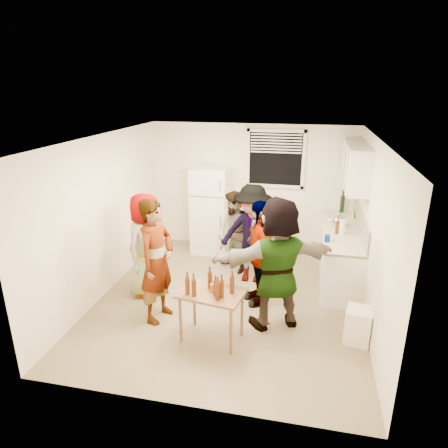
% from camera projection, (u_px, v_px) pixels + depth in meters
% --- Properties ---
extents(room, '(4.00, 4.50, 2.50)m').
position_uv_depth(room, '(229.00, 299.00, 6.28)').
color(room, white).
rests_on(room, ground).
extents(window, '(1.12, 0.10, 1.06)m').
position_uv_depth(window, '(275.00, 159.00, 7.62)').
color(window, white).
rests_on(window, room).
extents(refrigerator, '(0.70, 0.70, 1.70)m').
position_uv_depth(refrigerator, '(211.00, 210.00, 7.88)').
color(refrigerator, white).
rests_on(refrigerator, ground).
extents(counter_lower, '(0.60, 2.20, 0.86)m').
position_uv_depth(counter_lower, '(339.00, 255.00, 6.86)').
color(counter_lower, white).
rests_on(counter_lower, ground).
extents(countertop, '(0.64, 2.22, 0.04)m').
position_uv_depth(countertop, '(342.00, 230.00, 6.71)').
color(countertop, beige).
rests_on(countertop, counter_lower).
extents(backsplash, '(0.03, 2.20, 0.36)m').
position_uv_depth(backsplash, '(361.00, 220.00, 6.59)').
color(backsplash, beige).
rests_on(backsplash, countertop).
extents(upper_cabinets, '(0.34, 1.60, 0.70)m').
position_uv_depth(upper_cabinets, '(356.00, 165.00, 6.52)').
color(upper_cabinets, white).
rests_on(upper_cabinets, room).
extents(kettle, '(0.29, 0.26, 0.22)m').
position_uv_depth(kettle, '(338.00, 226.00, 6.83)').
color(kettle, silver).
rests_on(kettle, countertop).
extents(paper_towel, '(0.11, 0.11, 0.24)m').
position_uv_depth(paper_towel, '(341.00, 234.00, 6.51)').
color(paper_towel, white).
rests_on(paper_towel, countertop).
extents(wine_bottle, '(0.08, 0.08, 0.32)m').
position_uv_depth(wine_bottle, '(341.00, 212.00, 7.59)').
color(wine_bottle, black).
rests_on(wine_bottle, countertop).
extents(beer_bottle_counter, '(0.06, 0.06, 0.22)m').
position_uv_depth(beer_bottle_counter, '(336.00, 234.00, 6.50)').
color(beer_bottle_counter, '#47230C').
rests_on(beer_bottle_counter, countertop).
extents(blue_cup, '(0.08, 0.08, 0.11)m').
position_uv_depth(blue_cup, '(327.00, 242.00, 6.17)').
color(blue_cup, '#021DAA').
rests_on(blue_cup, countertop).
extents(picture_frame, '(0.02, 0.18, 0.15)m').
position_uv_depth(picture_frame, '(352.00, 213.00, 7.27)').
color(picture_frame, '#E2E148').
rests_on(picture_frame, countertop).
extents(trash_bin, '(0.38, 0.38, 0.47)m').
position_uv_depth(trash_bin, '(358.00, 325.00, 5.19)').
color(trash_bin, white).
rests_on(trash_bin, ground).
extents(serving_table, '(0.90, 0.68, 0.70)m').
position_uv_depth(serving_table, '(212.00, 338.00, 5.33)').
color(serving_table, brown).
rests_on(serving_table, ground).
extents(beer_bottle_table, '(0.05, 0.05, 0.20)m').
position_uv_depth(beer_bottle_table, '(216.00, 295.00, 5.02)').
color(beer_bottle_table, '#47230C').
rests_on(beer_bottle_table, serving_table).
extents(red_cup, '(0.08, 0.08, 0.11)m').
position_uv_depth(red_cup, '(213.00, 291.00, 5.11)').
color(red_cup, '#BA3E1D').
rests_on(red_cup, serving_table).
extents(guest_grey, '(1.83, 1.24, 0.53)m').
position_uv_depth(guest_grey, '(150.00, 292.00, 6.50)').
color(guest_grey, '#959595').
rests_on(guest_grey, ground).
extents(guest_stripe, '(1.89, 1.06, 0.43)m').
position_uv_depth(guest_stripe, '(160.00, 317.00, 5.81)').
color(guest_stripe, '#141933').
rests_on(guest_stripe, ground).
extents(guest_back_left, '(1.51, 1.56, 0.55)m').
position_uv_depth(guest_back_left, '(234.00, 270.00, 7.27)').
color(guest_back_left, brown).
rests_on(guest_back_left, ground).
extents(guest_back_right, '(1.10, 1.70, 0.63)m').
position_uv_depth(guest_back_right, '(251.00, 280.00, 6.91)').
color(guest_back_right, '#444549').
rests_on(guest_back_right, ground).
extents(guest_black, '(1.89, 1.57, 0.40)m').
position_uv_depth(guest_black, '(258.00, 301.00, 6.24)').
color(guest_black, black).
rests_on(guest_black, ground).
extents(guest_orange, '(2.36, 2.43, 0.55)m').
position_uv_depth(guest_orange, '(274.00, 323.00, 5.66)').
color(guest_orange, '#BF803C').
rests_on(guest_orange, ground).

